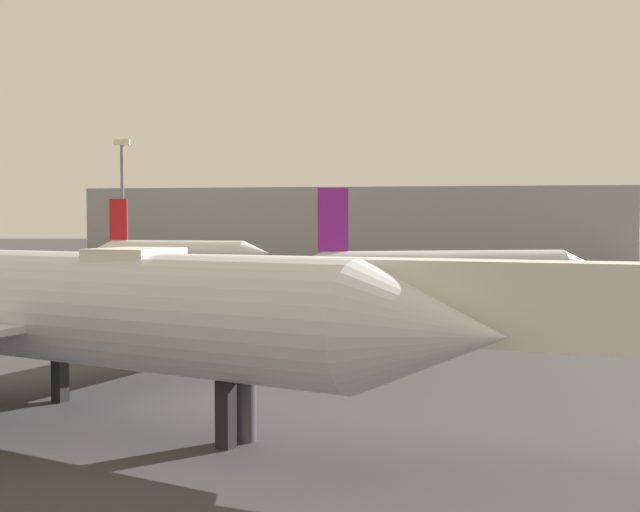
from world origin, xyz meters
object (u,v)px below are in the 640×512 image
Objects in this scene: airplane_at_gate at (37,305)px; airplane_far_left at (443,265)px; jet_bridge at (405,303)px; airplane_far_right at (176,252)px; light_mast_left at (122,197)px.

airplane_far_left is at bearing 89.95° from airplane_at_gate.
airplane_far_right is at bearing -52.84° from jet_bridge.
airplane_far_left is 39.61m from airplane_far_right.
jet_bridge is 1.20× the size of light_mast_left.
airplane_at_gate is at bearing -69.53° from light_mast_left.
airplane_at_gate is at bearing -71.15° from airplane_far_right.
jet_bridge is at bearing -111.75° from airplane_far_left.
light_mast_left is (-42.85, 82.32, 6.19)m from jet_bridge.
jet_bridge is (-2.49, -46.97, 1.46)m from airplane_far_left.
airplane_far_left is 1.21× the size of jet_bridge.
light_mast_left reaches higher than jet_bridge.
light_mast_left reaches higher than airplane_at_gate.
airplane_at_gate is 13.71m from jet_bridge.
airplane_at_gate reaches higher than jet_bridge.
jet_bridge is (13.32, -3.21, 0.59)m from airplane_at_gate.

